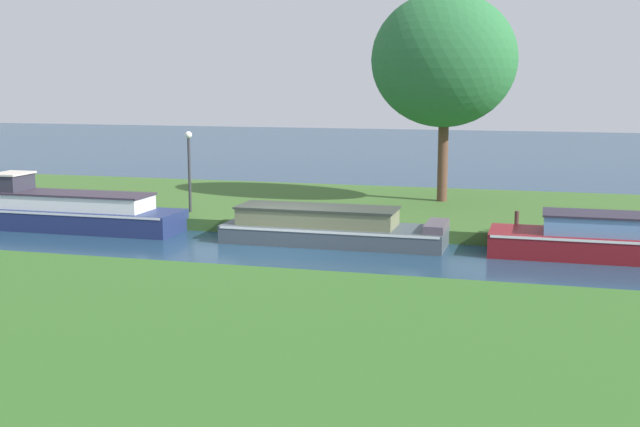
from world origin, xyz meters
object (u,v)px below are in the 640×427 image
Objects in this scene: navy_narrowboat at (63,212)px; willow_tree_left at (444,60)px; lamp_post at (189,161)px; mooring_post_near at (517,222)px; maroon_cruiser at (617,240)px; slate_barge at (331,228)px.

willow_tree_left reaches higher than navy_narrowboat.
willow_tree_left is 9.89m from lamp_post.
navy_narrowboat is at bearing -175.69° from mooring_post_near.
willow_tree_left is at bearing 131.05° from maroon_cruiser.
slate_barge is 2.43× the size of lamp_post.
slate_barge is 9.27m from navy_narrowboat.
willow_tree_left is (2.53, 6.56, 5.15)m from slate_barge.
navy_narrowboat is 14.41m from willow_tree_left.
mooring_post_near is at bearing 4.31° from navy_narrowboat.
maroon_cruiser is at bearing 0.00° from navy_narrowboat.
maroon_cruiser is at bearing -21.91° from mooring_post_near.
slate_barge is at bearing -20.27° from lamp_post.
willow_tree_left reaches higher than maroon_cruiser.
maroon_cruiser is (17.50, 0.00, -0.04)m from navy_narrowboat.
navy_narrowboat is at bearing -151.00° from lamp_post.
lamp_post is at bearing 159.73° from slate_barge.
slate_barge is 8.72m from willow_tree_left.
navy_narrowboat is at bearing -150.91° from willow_tree_left.
navy_narrowboat reaches higher than slate_barge.
lamp_post is at bearing 175.12° from mooring_post_near.
navy_narrowboat is 12.73× the size of mooring_post_near.
slate_barge is at bearing -168.52° from mooring_post_near.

